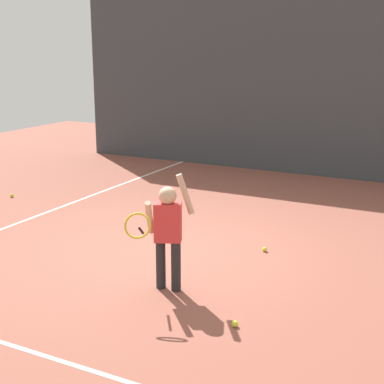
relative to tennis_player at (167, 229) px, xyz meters
The scene contains 10 objects.
ground_plane 1.43m from the tennis_player, 117.66° to the left, with size 20.00×20.00×0.00m, color brown.
court_line_baseline 1.98m from the tennis_player, 108.10° to the right, with size 9.00×0.05×0.00m, color white.
court_line_sideline 3.99m from the tennis_player, 147.74° to the left, with size 0.05×9.00×0.00m, color white.
back_fence_windscreen 6.66m from the tennis_player, 95.01° to the left, with size 10.50×0.08×3.80m, color #383D42.
fence_post_0 8.79m from the tennis_player, 130.71° to the left, with size 0.09×0.09×3.95m, color slate.
fence_post_1 6.74m from the tennis_player, 94.97° to the left, with size 0.09×0.09×3.95m, color slate.
tennis_player is the anchor object (origin of this frame).
tennis_ball_0 5.10m from the tennis_player, 154.06° to the left, with size 0.07×0.07×0.07m, color #CCE033.
tennis_ball_2 1.33m from the tennis_player, 24.06° to the right, with size 0.07×0.07×0.07m, color #CCE033.
tennis_ball_3 1.89m from the tennis_player, 71.78° to the left, with size 0.07×0.07×0.07m, color #CCE033.
Camera 1 is at (3.60, -6.32, 2.72)m, focal length 53.54 mm.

